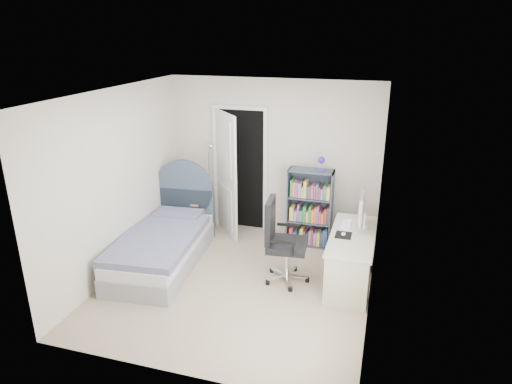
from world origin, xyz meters
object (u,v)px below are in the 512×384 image
(bed, at_px, (164,243))
(nightstand, at_px, (190,206))
(desk, at_px, (351,256))
(office_chair, at_px, (280,237))
(floor_lamp, at_px, (211,193))
(bookcase, at_px, (310,211))

(bed, height_order, nightstand, bed)
(desk, bearing_deg, office_chair, -166.42)
(office_chair, bearing_deg, floor_lamp, 137.82)
(floor_lamp, relative_size, desk, 1.03)
(desk, height_order, office_chair, desk)
(nightstand, xyz_separation_m, floor_lamp, (0.27, 0.24, 0.17))
(floor_lamp, height_order, desk, floor_lamp)
(bed, relative_size, bookcase, 1.49)
(floor_lamp, height_order, office_chair, floor_lamp)
(desk, bearing_deg, bed, -175.51)
(desk, bearing_deg, bookcase, 127.09)
(bed, bearing_deg, floor_lamp, 82.58)
(floor_lamp, relative_size, office_chair, 1.27)
(nightstand, bearing_deg, bookcase, 0.79)
(floor_lamp, bearing_deg, bookcase, -7.06)
(bed, distance_m, office_chair, 1.75)
(bed, relative_size, floor_lamp, 1.48)
(bookcase, height_order, desk, bookcase)
(floor_lamp, height_order, bookcase, floor_lamp)
(floor_lamp, bearing_deg, nightstand, -138.40)
(bed, xyz_separation_m, bookcase, (1.90, 1.16, 0.27))
(bookcase, relative_size, office_chair, 1.26)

